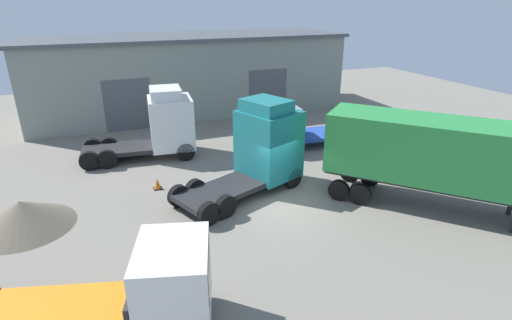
{
  "coord_description": "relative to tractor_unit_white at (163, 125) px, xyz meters",
  "views": [
    {
      "loc": [
        -7.27,
        -14.4,
        8.66
      ],
      "look_at": [
        -0.71,
        1.71,
        1.6
      ],
      "focal_mm": 28.0,
      "sensor_mm": 36.0,
      "label": 1
    }
  ],
  "objects": [
    {
      "name": "gravel_pile",
      "position": [
        -6.78,
        -5.89,
        -1.31
      ],
      "size": [
        3.98,
        3.98,
        1.17
      ],
      "color": "#665B4C",
      "rests_on": "ground_plane"
    },
    {
      "name": "tractor_unit_white",
      "position": [
        0.0,
        0.0,
        0.0
      ],
      "size": [
        6.52,
        3.14,
        4.02
      ],
      "rotation": [
        0.0,
        0.0,
        -0.1
      ],
      "color": "silver",
      "rests_on": "ground_plane"
    },
    {
      "name": "flatbed_truck_white",
      "position": [
        -3.31,
        -13.26,
        -0.61
      ],
      "size": [
        8.48,
        4.64,
        2.7
      ],
      "rotation": [
        0.0,
        0.0,
        -0.29
      ],
      "color": "silver",
      "rests_on": "ground_plane"
    },
    {
      "name": "tractor_unit_teal",
      "position": [
        3.68,
        -6.05,
        0.16
      ],
      "size": [
        6.75,
        4.61,
        4.35
      ],
      "rotation": [
        0.0,
        0.0,
        0.37
      ],
      "color": "#197075",
      "rests_on": "ground_plane"
    },
    {
      "name": "flatbed_truck_grey",
      "position": [
        8.28,
        -1.53,
        -0.64
      ],
      "size": [
        9.0,
        3.12,
        2.68
      ],
      "rotation": [
        0.0,
        0.0,
        3.06
      ],
      "color": "gray",
      "rests_on": "ground_plane"
    },
    {
      "name": "container_trailer_green",
      "position": [
        9.99,
        -11.04,
        0.66
      ],
      "size": [
        8.53,
        9.1,
        4.0
      ],
      "rotation": [
        0.0,
        0.0,
        -0.84
      ],
      "color": "#28843D",
      "rests_on": "ground_plane"
    },
    {
      "name": "ground_plane",
      "position": [
        3.94,
        -8.11,
        -1.9
      ],
      "size": [
        60.0,
        60.0,
        0.0
      ],
      "primitive_type": "plane",
      "color": "slate"
    },
    {
      "name": "traffic_cone",
      "position": [
        -1.17,
        -4.4,
        -1.64
      ],
      "size": [
        0.4,
        0.4,
        0.55
      ],
      "color": "black",
      "rests_on": "ground_plane"
    },
    {
      "name": "warehouse_building",
      "position": [
        3.94,
        9.54,
        1.13
      ],
      "size": [
        24.56,
        7.81,
        6.04
      ],
      "color": "gray",
      "rests_on": "ground_plane"
    }
  ]
}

